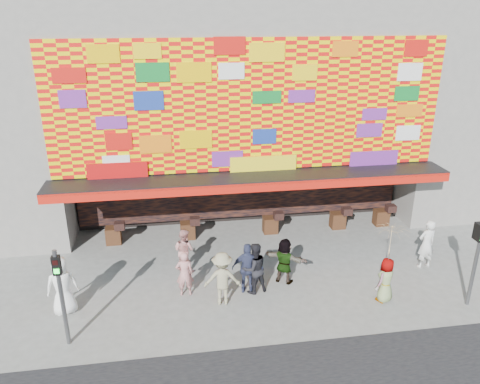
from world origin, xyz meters
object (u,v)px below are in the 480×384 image
at_px(ped_d, 222,279).
at_px(ped_e, 248,268).
at_px(ped_f, 284,261).
at_px(ped_h, 427,244).
at_px(ped_a, 62,286).
at_px(parasol, 391,240).
at_px(ped_i, 184,250).
at_px(ped_c, 254,268).
at_px(signal_left, 60,287).
at_px(signal_right, 477,253).
at_px(ped_g, 386,280).
at_px(ped_b, 185,274).

relative_size(ped_d, ped_e, 1.01).
height_order(ped_f, ped_h, ped_h).
bearing_deg(ped_a, parasol, 161.07).
distance_m(ped_f, ped_i, 3.63).
distance_m(ped_f, ped_h, 5.36).
distance_m(ped_a, ped_c, 6.07).
relative_size(signal_left, parasol, 1.52).
height_order(signal_left, ped_a, signal_left).
bearing_deg(parasol, ped_i, 155.33).
bearing_deg(ped_e, signal_right, 179.02).
distance_m(ped_a, ped_h, 12.60).
bearing_deg(ped_h, ped_g, 29.24).
height_order(ped_d, ped_f, ped_d).
distance_m(signal_left, ped_i, 5.05).
relative_size(ped_h, parasol, 0.95).
xyz_separation_m(ped_a, ped_e, (5.85, 0.26, -0.08)).
bearing_deg(ped_g, ped_b, -42.24).
xyz_separation_m(signal_right, ped_c, (-6.69, 1.78, -0.96)).
bearing_deg(ped_d, ped_h, -165.47).
relative_size(ped_c, ped_i, 1.10).
xyz_separation_m(ped_e, parasol, (4.32, -1.19, 1.31)).
distance_m(ped_b, ped_f, 3.45).
distance_m(signal_right, ped_h, 2.60).
bearing_deg(ped_g, ped_h, -173.30).
bearing_deg(ped_i, ped_d, 155.21).
bearing_deg(ped_d, ped_g, 178.67).
bearing_deg(ped_i, ped_c, -179.46).
bearing_deg(ped_d, ped_f, -151.56).
height_order(ped_b, ped_h, ped_h).
bearing_deg(ped_a, signal_left, 89.28).
xyz_separation_m(ped_d, ped_e, (0.91, 0.51, -0.01)).
bearing_deg(ped_a, ped_c, 168.50).
bearing_deg(ped_d, signal_right, 176.67).
xyz_separation_m(signal_right, ped_h, (-0.19, 2.43, -0.92)).
xyz_separation_m(ped_c, ped_i, (-2.25, 1.75, -0.08)).
bearing_deg(signal_right, ped_d, 170.59).
bearing_deg(ped_e, ped_c, -173.20).
bearing_deg(ped_c, ped_a, -15.53).
bearing_deg(ped_i, ped_a, 66.01).
bearing_deg(ped_c, parasol, 146.42).
distance_m(ped_a, ped_f, 7.24).
height_order(signal_left, parasol, signal_left).
bearing_deg(parasol, ped_c, 164.17).
xyz_separation_m(ped_a, ped_c, (6.06, 0.23, -0.08)).
bearing_deg(signal_left, signal_right, 0.00).
bearing_deg(signal_left, ped_d, 15.78).
xyz_separation_m(ped_c, ped_g, (4.10, -1.16, -0.13)).
xyz_separation_m(ped_d, parasol, (5.23, -0.68, 1.30)).
distance_m(ped_c, ped_i, 2.85).
bearing_deg(ped_f, ped_d, 54.55).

